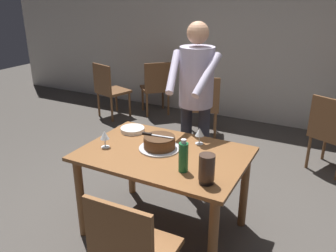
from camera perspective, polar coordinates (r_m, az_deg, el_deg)
ground_plane at (r=3.18m, az=-0.63°, el=-16.61°), size 14.00×14.00×0.00m
back_wall at (r=5.50m, az=15.46°, el=14.31°), size 10.00×0.12×2.70m
main_dining_table at (r=2.84m, az=-0.68°, el=-6.55°), size 1.32×0.91×0.75m
cake_on_platter at (r=2.82m, az=-1.42°, el=-2.85°), size 0.34×0.34×0.11m
cake_knife at (r=2.82m, az=-2.77°, el=-1.43°), size 0.27×0.05×0.02m
plate_stack at (r=3.19m, az=-5.88°, el=-0.60°), size 0.22×0.22×0.04m
wine_glass_near at (r=2.88m, az=-10.45°, el=-1.58°), size 0.08×0.08×0.14m
wine_glass_far at (r=2.91m, az=5.24°, el=-1.08°), size 0.08×0.08×0.14m
water_bottle at (r=2.46m, az=2.56°, el=-5.11°), size 0.07×0.07×0.25m
hurricane_lamp at (r=2.33m, az=6.42°, el=-7.05°), size 0.11×0.11×0.21m
person_cutting_cake at (r=3.24m, az=4.61°, el=5.49°), size 0.47×0.56×1.72m
chair_near_side at (r=2.23m, az=-6.01°, el=-19.89°), size 0.45×0.45×0.90m
background_chair_0 at (r=5.76m, az=-1.97°, el=6.64°), size 0.62×0.62×0.90m
background_chair_1 at (r=5.68m, az=-9.67°, el=6.12°), size 0.55×0.55×0.90m
background_chair_2 at (r=4.83m, az=5.80°, el=3.60°), size 0.57×0.57×0.90m
background_chair_3 at (r=4.27m, az=25.53°, el=-0.89°), size 0.58×0.58×0.90m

